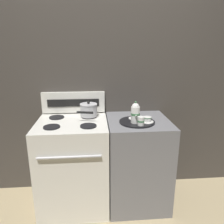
% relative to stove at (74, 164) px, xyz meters
% --- Properties ---
extents(ground_plane, '(6.00, 6.00, 0.00)m').
position_rel_stove_xyz_m(ground_plane, '(0.31, 0.00, -0.46)').
color(ground_plane, tan).
extents(wall_back, '(6.00, 0.05, 2.20)m').
position_rel_stove_xyz_m(wall_back, '(0.31, 0.34, 0.64)').
color(wall_back, '#423D38').
rests_on(wall_back, ground).
extents(stove, '(0.69, 0.67, 0.93)m').
position_rel_stove_xyz_m(stove, '(0.00, 0.00, 0.00)').
color(stove, silver).
rests_on(stove, ground).
extents(control_panel, '(0.67, 0.05, 0.22)m').
position_rel_stove_xyz_m(control_panel, '(0.00, 0.29, 0.58)').
color(control_panel, silver).
rests_on(control_panel, stove).
extents(side_counter, '(0.61, 0.64, 0.92)m').
position_rel_stove_xyz_m(side_counter, '(0.66, 0.00, -0.00)').
color(side_counter, slate).
rests_on(side_counter, ground).
extents(saucepan, '(0.20, 0.28, 0.16)m').
position_rel_stove_xyz_m(saucepan, '(0.16, 0.14, 0.54)').
color(saucepan, '#B7B7BC').
rests_on(saucepan, stove).
extents(serving_tray, '(0.34, 0.34, 0.01)m').
position_rel_stove_xyz_m(serving_tray, '(0.63, -0.07, 0.47)').
color(serving_tray, black).
rests_on(serving_tray, side_counter).
extents(teapot, '(0.08, 0.13, 0.21)m').
position_rel_stove_xyz_m(teapot, '(0.60, -0.11, 0.57)').
color(teapot, white).
rests_on(teapot, serving_tray).
extents(teacup_left, '(0.12, 0.12, 0.05)m').
position_rel_stove_xyz_m(teacup_left, '(0.62, 0.01, 0.50)').
color(teacup_left, white).
rests_on(teacup_left, serving_tray).
extents(teacup_right, '(0.12, 0.12, 0.05)m').
position_rel_stove_xyz_m(teacup_right, '(0.72, -0.10, 0.50)').
color(teacup_right, white).
rests_on(teacup_right, serving_tray).
extents(creamer_jug, '(0.06, 0.06, 0.08)m').
position_rel_stove_xyz_m(creamer_jug, '(0.64, -0.19, 0.51)').
color(creamer_jug, white).
rests_on(creamer_jug, serving_tray).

